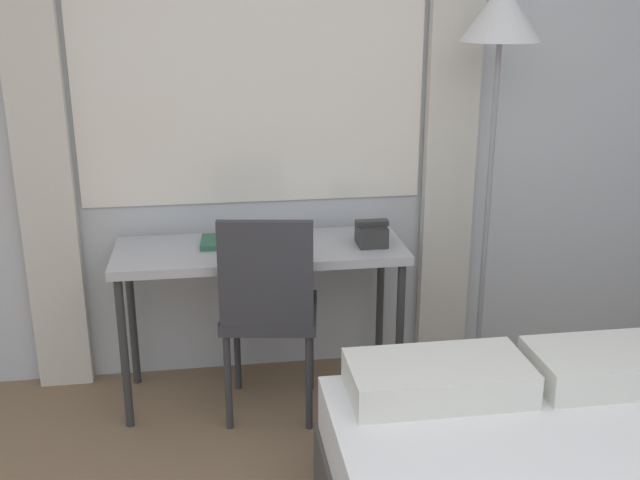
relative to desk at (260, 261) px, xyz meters
The scene contains 6 objects.
wall_back_with_window 0.81m from the desk, 50.70° to the left, with size 4.70×0.13×2.70m.
desk is the anchor object (origin of this frame).
desk_chair 0.24m from the desk, 85.28° to the right, with size 0.46×0.46×0.93m.
standing_lamp 1.35m from the desk, ahead, with size 0.33×0.33×1.82m.
telephone 0.50m from the desk, ahead, with size 0.14×0.14×0.11m.
book 0.17m from the desk, 159.21° to the left, with size 0.23×0.20×0.02m.
Camera 1 is at (-0.50, -0.74, 1.77)m, focal length 42.00 mm.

